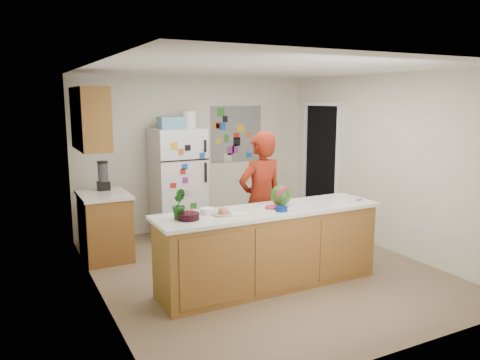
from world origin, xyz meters
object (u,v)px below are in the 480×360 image
person (261,201)px  cherry_bowl (188,216)px  refrigerator (178,183)px  watermelon (281,195)px

person → cherry_bowl: (-1.19, -0.58, 0.08)m
person → cherry_bowl: bearing=19.2°
refrigerator → watermelon: refrigerator is taller
refrigerator → watermelon: size_ratio=6.99×
cherry_bowl → refrigerator: bearing=72.8°
person → watermelon: person is taller
refrigerator → cherry_bowl: 2.51m
refrigerator → watermelon: bearing=-79.8°
cherry_bowl → person: bearing=25.9°
person → cherry_bowl: size_ratio=7.80×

